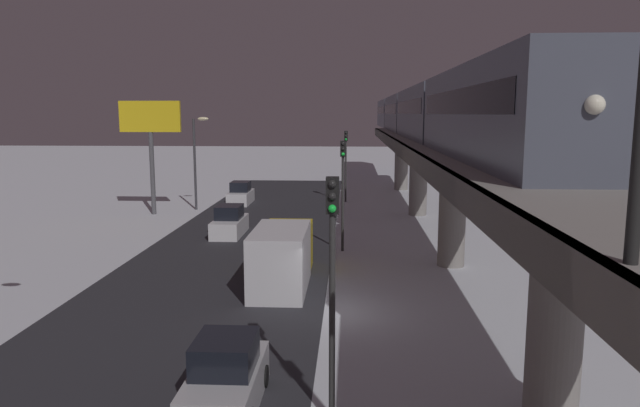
# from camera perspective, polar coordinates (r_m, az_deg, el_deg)

# --- Properties ---
(ground_plane) EXTENTS (240.00, 240.00, 0.00)m
(ground_plane) POSITION_cam_1_polar(r_m,az_deg,el_deg) (23.89, 0.89, -10.61)
(ground_plane) COLOR silver
(avenue_asphalt) EXTENTS (11.00, 93.53, 0.01)m
(avenue_asphalt) POSITION_cam_1_polar(r_m,az_deg,el_deg) (24.75, -12.67, -10.12)
(avenue_asphalt) COLOR #28282D
(avenue_asphalt) RESTS_ON ground_plane
(elevated_railway) EXTENTS (5.00, 93.53, 6.24)m
(elevated_railway) POSITION_cam_1_polar(r_m,az_deg,el_deg) (23.26, 15.96, 2.20)
(elevated_railway) COLOR gray
(elevated_railway) RESTS_ON ground_plane
(subway_train) EXTENTS (2.94, 74.07, 3.40)m
(subway_train) POSITION_cam_1_polar(r_m,az_deg,el_deg) (50.44, 9.15, 8.76)
(subway_train) COLOR #4C5160
(subway_train) RESTS_ON elevated_railway
(sedan_silver) EXTENTS (1.91, 4.03, 1.97)m
(sedan_silver) POSITION_cam_1_polar(r_m,az_deg,el_deg) (16.75, -9.16, -16.58)
(sedan_silver) COLOR #B2B2B7
(sedan_silver) RESTS_ON ground_plane
(sedan_white) EXTENTS (1.80, 4.17, 1.97)m
(sedan_white) POSITION_cam_1_polar(r_m,az_deg,el_deg) (52.39, -7.73, 0.86)
(sedan_white) COLOR silver
(sedan_white) RESTS_ON ground_plane
(sedan_white_2) EXTENTS (1.80, 4.34, 1.97)m
(sedan_white_2) POSITION_cam_1_polar(r_m,az_deg,el_deg) (38.96, -8.80, -1.89)
(sedan_white_2) COLOR silver
(sedan_white_2) RESTS_ON ground_plane
(delivery_van) EXTENTS (2.40, 7.40, 2.80)m
(delivery_van) POSITION_cam_1_polar(r_m,az_deg,el_deg) (27.57, -3.63, -5.06)
(delivery_van) COLOR gold
(delivery_van) RESTS_ON ground_plane
(traffic_light_near) EXTENTS (0.32, 0.44, 6.40)m
(traffic_light_near) POSITION_cam_1_polar(r_m,az_deg,el_deg) (14.59, 1.20, -6.04)
(traffic_light_near) COLOR #2D2D2D
(traffic_light_near) RESTS_ON ground_plane
(traffic_light_mid) EXTENTS (0.32, 0.44, 6.40)m
(traffic_light_mid) POSITION_cam_1_polar(r_m,az_deg,el_deg) (33.51, 2.24, 2.36)
(traffic_light_mid) COLOR #2D2D2D
(traffic_light_mid) RESTS_ON ground_plane
(traffic_light_far) EXTENTS (0.32, 0.44, 6.40)m
(traffic_light_far) POSITION_cam_1_polar(r_m,az_deg,el_deg) (52.63, 2.53, 4.69)
(traffic_light_far) COLOR #2D2D2D
(traffic_light_far) RESTS_ON ground_plane
(commercial_billboard) EXTENTS (4.80, 0.36, 8.90)m
(commercial_billboard) POSITION_cam_1_polar(r_m,az_deg,el_deg) (47.77, -16.19, 7.10)
(commercial_billboard) COLOR #4C4C51
(commercial_billboard) RESTS_ON ground_plane
(street_lamp_far) EXTENTS (1.35, 0.44, 7.65)m
(street_lamp_far) POSITION_cam_1_polar(r_m,az_deg,el_deg) (49.27, -11.87, 4.95)
(street_lamp_far) COLOR #38383D
(street_lamp_far) RESTS_ON ground_plane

